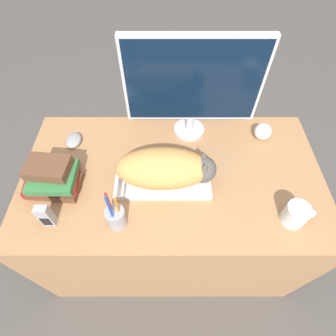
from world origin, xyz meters
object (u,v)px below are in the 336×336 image
at_px(pen_cup, 116,217).
at_px(book_stack, 53,177).
at_px(baseball, 263,132).
at_px(keyboard, 163,180).
at_px(coffee_mug, 297,215).
at_px(monitor, 194,84).
at_px(phone, 46,216).
at_px(computer_mouse, 74,140).
at_px(cat, 168,168).

height_order(pen_cup, book_stack, pen_cup).
bearing_deg(book_stack, baseball, 17.01).
distance_m(keyboard, book_stack, 0.44).
distance_m(coffee_mug, pen_cup, 0.66).
relative_size(monitor, phone, 4.97).
bearing_deg(book_stack, pen_cup, -31.18).
bearing_deg(phone, pen_cup, -0.09).
bearing_deg(coffee_mug, pen_cup, -178.91).
xyz_separation_m(coffee_mug, phone, (-0.92, -0.01, 0.01)).
relative_size(pen_cup, book_stack, 1.01).
bearing_deg(pen_cup, keyboard, 47.64).
xyz_separation_m(computer_mouse, phone, (-0.00, -0.41, 0.04)).
relative_size(coffee_mug, pen_cup, 0.53).
height_order(monitor, coffee_mug, monitor).
relative_size(coffee_mug, baseball, 1.51).
bearing_deg(computer_mouse, phone, -90.36).
height_order(baseball, book_stack, book_stack).
distance_m(computer_mouse, pen_cup, 0.48).
bearing_deg(computer_mouse, cat, -26.90).
bearing_deg(book_stack, coffee_mug, -9.23).
bearing_deg(pen_cup, phone, 179.91).
distance_m(coffee_mug, phone, 0.92).
bearing_deg(phone, keyboard, 23.58).
distance_m(monitor, baseball, 0.41).
bearing_deg(cat, baseball, 29.95).
distance_m(cat, monitor, 0.36).
relative_size(computer_mouse, pen_cup, 0.43).
xyz_separation_m(cat, book_stack, (-0.46, -0.02, -0.04)).
bearing_deg(computer_mouse, book_stack, -94.79).
distance_m(coffee_mug, baseball, 0.43).
bearing_deg(keyboard, cat, 0.00).
xyz_separation_m(coffee_mug, book_stack, (-0.93, 0.15, 0.02)).
bearing_deg(coffee_mug, baseball, 93.99).
xyz_separation_m(monitor, book_stack, (-0.56, -0.32, -0.21)).
height_order(monitor, phone, monitor).
bearing_deg(phone, monitor, 41.46).
bearing_deg(book_stack, phone, -83.80).
relative_size(cat, monitor, 0.70).
height_order(monitor, book_stack, monitor).
xyz_separation_m(monitor, baseball, (0.34, -0.04, -0.23)).
xyz_separation_m(computer_mouse, baseball, (0.88, 0.03, 0.02)).
height_order(cat, pen_cup, pen_cup).
bearing_deg(phone, baseball, 26.43).
distance_m(keyboard, baseball, 0.53).
distance_m(computer_mouse, coffee_mug, 1.00).
relative_size(computer_mouse, phone, 0.84).
height_order(computer_mouse, book_stack, book_stack).
bearing_deg(monitor, keyboard, -112.53).
relative_size(keyboard, book_stack, 1.78).
distance_m(keyboard, computer_mouse, 0.48).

